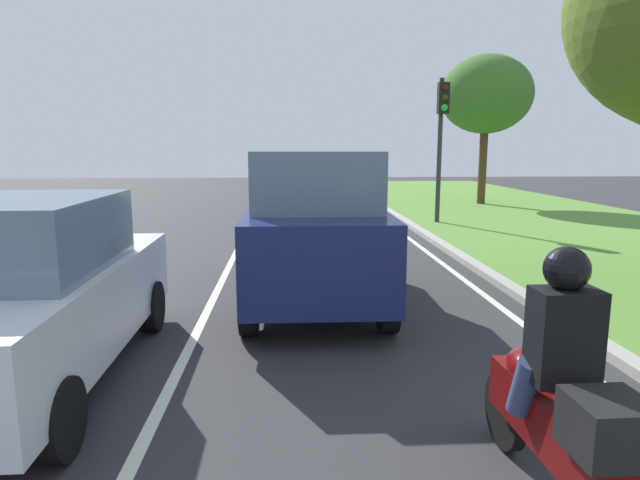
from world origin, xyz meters
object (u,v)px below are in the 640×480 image
car_sedan_left_lane (28,293)px  traffic_light_near_right (442,124)px  motorcycle (558,429)px  tree_roadside_far (486,95)px  rider_person (562,333)px  car_suv_ahead (314,226)px

car_sedan_left_lane → traffic_light_near_right: bearing=56.1°
motorcycle → tree_roadside_far: 19.84m
car_sedan_left_lane → rider_person: size_ratio=3.70×
car_suv_ahead → rider_person: bearing=-74.6°
motorcycle → tree_roadside_far: tree_roadside_far is taller
rider_person → traffic_light_near_right: size_ratio=0.27×
motorcycle → rider_person: (-0.00, 0.05, 0.62)m
car_sedan_left_lane → rider_person: 4.79m
motorcycle → traffic_light_near_right: size_ratio=0.44×
traffic_light_near_right → tree_roadside_far: 6.47m
motorcycle → traffic_light_near_right: traffic_light_near_right is taller
car_sedan_left_lane → traffic_light_near_right: 13.15m
traffic_light_near_right → tree_roadside_far: (3.28, 5.41, 1.37)m
car_suv_ahead → motorcycle: (1.31, -4.97, -0.60)m
car_sedan_left_lane → motorcycle: size_ratio=2.27×
tree_roadside_far → motorcycle: bearing=-108.5°
traffic_light_near_right → car_suv_ahead: bearing=-117.4°
car_suv_ahead → motorcycle: 5.17m
motorcycle → traffic_light_near_right: bearing=76.4°
car_suv_ahead → rider_person: size_ratio=3.88×
tree_roadside_far → car_sedan_left_lane: bearing=-122.7°
motorcycle → traffic_light_near_right: (2.88, 13.06, 2.43)m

